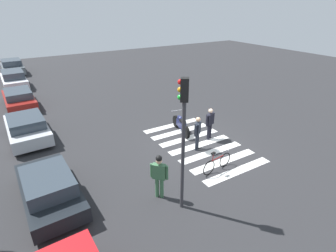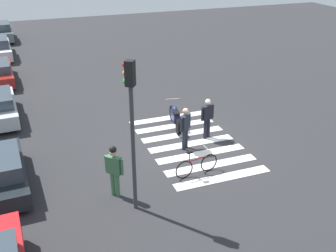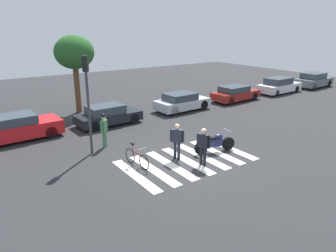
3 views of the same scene
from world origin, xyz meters
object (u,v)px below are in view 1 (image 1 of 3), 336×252
Objects in this scene: car_grey_coupe at (12,67)px; police_motorcycle at (181,124)px; car_silver_sedan at (27,128)px; traffic_light_pole at (183,128)px; car_black_suv at (49,188)px; car_white_van at (14,79)px; pedestrian_bystander at (159,174)px; officer_on_foot at (210,122)px; officer_by_motorcycle at (198,131)px; leaning_bicycle at (217,163)px; car_maroon_wagon at (19,99)px.

police_motorcycle is at bearing -160.22° from car_grey_coupe.
traffic_light_pole reaches higher than car_silver_sedan.
police_motorcycle is at bearing -71.82° from car_black_suv.
car_black_suv is at bearing 179.92° from car_grey_coupe.
traffic_light_pole is at bearing -168.43° from car_white_van.
police_motorcycle is 0.48× the size of car_white_van.
car_grey_coupe is at bearing -0.66° from car_silver_sedan.
traffic_light_pole reaches higher than pedestrian_bystander.
officer_on_foot is 0.96× the size of pedestrian_bystander.
officer_by_motorcycle is 6.81m from car_black_suv.
pedestrian_bystander is (-0.21, 2.93, 0.66)m from leaning_bicycle.
car_silver_sedan is (7.43, 6.58, 0.26)m from leaning_bicycle.
car_grey_coupe is (21.35, 7.97, -0.29)m from officer_on_foot.
pedestrian_bystander is 0.44× the size of car_silver_sedan.
car_white_van is at bearing -0.20° from car_maroon_wagon.
leaning_bicycle is at bearing -103.66° from car_black_suv.
car_white_van is at bearing 0.45° from car_black_suv.
pedestrian_bystander is at bearing 120.65° from officer_on_foot.
police_motorcycle is 1.75m from officer_on_foot.
pedestrian_bystander is 13.64m from car_maroon_wagon.
officer_by_motorcycle is 22.91m from car_grey_coupe.
car_black_suv is at bearing -178.47° from car_silver_sedan.
traffic_light_pole is at bearing -171.19° from car_grey_coupe.
car_white_van is at bearing 22.58° from officer_by_motorcycle.
car_black_suv is 0.87× the size of traffic_light_pole.
car_silver_sedan reaches higher than car_maroon_wagon.
car_black_suv is 0.97× the size of car_grey_coupe.
officer_on_foot is at bearing -159.54° from car_grey_coupe.
car_black_suv is at bearing 76.34° from leaning_bicycle.
officer_on_foot reaches higher than car_grey_coupe.
officer_on_foot is at bearing -153.24° from car_white_van.
car_white_van is at bearing 178.20° from car_grey_coupe.
car_grey_coupe is at bearing 8.81° from traffic_light_pole.
police_motorcycle is 1.30× the size of leaning_bicycle.
pedestrian_bystander is at bearing -164.49° from car_maroon_wagon.
officer_on_foot reaches higher than car_white_van.
leaning_bicycle is 0.94× the size of pedestrian_bystander.
car_grey_coupe is at bearing 19.78° from police_motorcycle.
car_silver_sedan is 0.96× the size of car_maroon_wagon.
car_maroon_wagon is (9.00, 7.34, 0.14)m from police_motorcycle.
officer_on_foot reaches higher than car_silver_sedan.
car_maroon_wagon is 10.88m from car_grey_coupe.
car_grey_coupe is (24.02, 3.46, -0.34)m from pedestrian_bystander.
pedestrian_bystander reaches higher than car_maroon_wagon.
car_maroon_wagon reaches higher than police_motorcycle.
pedestrian_bystander reaches higher than car_black_suv.
car_grey_coupe is at bearing 8.20° from pedestrian_bystander.
pedestrian_bystander reaches higher than car_grey_coupe.
traffic_light_pole is (-24.87, -3.86, 2.40)m from car_grey_coupe.
leaning_bicycle is at bearing -85.92° from pedestrian_bystander.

